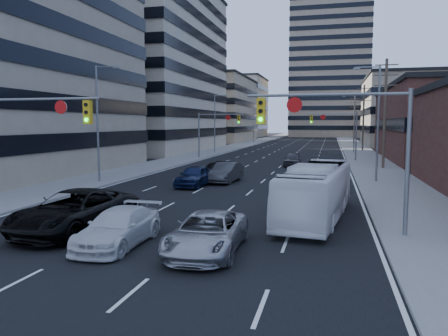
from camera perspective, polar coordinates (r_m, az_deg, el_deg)
name	(u,v)px	position (r m, az deg, el deg)	size (l,w,h in m)	color
ground	(71,289)	(13.43, -19.37, -14.67)	(400.00, 400.00, 0.00)	black
road_surface	(308,138)	(140.73, 10.92, 3.86)	(18.00, 300.00, 0.02)	black
sidewalk_left	(272,138)	(141.77, 6.26, 3.97)	(5.00, 300.00, 0.15)	slate
sidewalk_right	(346,138)	(140.63, 15.62, 3.78)	(5.00, 300.00, 0.15)	slate
office_left_mid	(130,69)	(78.82, -12.21, 12.55)	(26.00, 34.00, 28.00)	#ADA089
office_left_far	(209,110)	(114.80, -1.93, 7.53)	(20.00, 30.00, 16.00)	gray
office_right_far	(420,112)	(100.14, 24.28, 6.69)	(22.00, 28.00, 14.00)	gray
apartment_tower	(330,54)	(162.33, 13.68, 14.32)	(26.00, 26.00, 58.00)	gray
bg_block_left	(229,108)	(154.59, 0.67, 7.84)	(24.00, 24.00, 20.00)	#ADA089
bg_block_right	(418,119)	(142.70, 23.98, 5.90)	(22.00, 22.00, 12.00)	gray
signal_near_left	(27,130)	(23.47, -24.36, 4.58)	(6.59, 0.33, 6.00)	slate
signal_near_right	(342,131)	(18.49, 15.20, 4.69)	(6.59, 0.33, 6.00)	slate
signal_far_left	(216,126)	(57.39, -1.08, 5.52)	(6.09, 0.33, 6.00)	slate
signal_far_right	(337,126)	(55.48, 14.52, 5.32)	(6.09, 0.33, 6.00)	slate
utility_pole_block	(385,112)	(46.79, 20.28, 6.89)	(2.20, 0.28, 11.00)	#4C3D2D
utility_pole_midblock	(363,116)	(76.67, 17.76, 6.43)	(2.20, 0.28, 11.00)	#4C3D2D
utility_pole_distant	(354,118)	(106.62, 16.65, 6.22)	(2.20, 0.28, 11.00)	#4C3D2D
streetlight_left_near	(99,118)	(35.07, -15.98, 6.31)	(2.03, 0.22, 9.00)	slate
streetlight_left_mid	(216,121)	(67.74, -1.08, 6.20)	(2.03, 0.22, 9.00)	slate
streetlight_left_far	(254,122)	(101.97, 3.99, 6.07)	(2.03, 0.22, 9.00)	slate
streetlight_right_near	(376,118)	(35.64, 19.24, 6.20)	(2.03, 0.22, 9.00)	slate
streetlight_right_far	(353,121)	(70.56, 16.56, 5.95)	(2.03, 0.22, 9.00)	slate
black_pickup	(75,211)	(19.73, -18.87, -5.39)	(2.97, 6.45, 1.79)	black
white_van	(118,228)	(17.17, -13.62, -7.58)	(1.95, 4.80, 1.39)	silver
silver_suv	(207,233)	(15.84, -2.21, -8.49)	(2.36, 5.12, 1.42)	#A6A6AA
transit_bus	(317,192)	(21.54, 12.00, -3.03)	(2.28, 9.73, 2.71)	white
sedan_blue	(195,176)	(32.14, -3.86, -1.05)	(1.84, 4.58, 1.56)	#0E1738
sedan_grey_center	(226,173)	(34.33, 0.25, -0.62)	(1.62, 4.65, 1.53)	#343436
sedan_black_far	(215,170)	(37.95, -1.15, -0.22)	(1.73, 4.27, 1.24)	black
sedan_grey_right	(292,160)	(47.78, 8.93, 1.10)	(1.74, 4.34, 1.48)	#37373A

